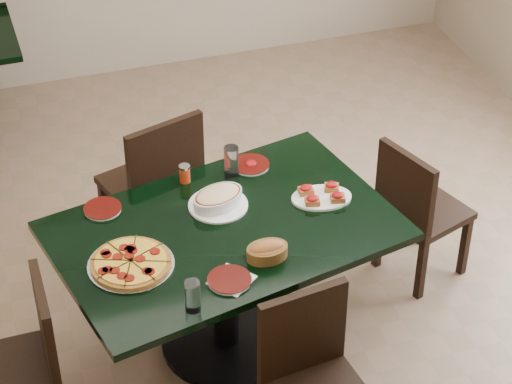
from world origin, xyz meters
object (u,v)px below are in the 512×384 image
object	(u,v)px
chair_near	(312,375)
lasagna_casserole	(218,199)
bread_basket	(267,251)
bruschetta_platter	(322,195)
chair_right	(416,207)
main_table	(225,258)
pepperoni_pizza	(131,263)
chair_far	(157,181)
chair_left	(27,356)

from	to	relation	value
chair_near	lasagna_casserole	xyz separation A→B (m)	(-0.14, 0.94, 0.31)
bread_basket	bruschetta_platter	bearing A→B (deg)	38.17
chair_right	bread_basket	world-z (taller)	same
main_table	chair_near	distance (m)	0.79
chair_right	lasagna_casserole	size ratio (longest dim) A/B	2.78
main_table	bruschetta_platter	world-z (taller)	bruschetta_platter
pepperoni_pizza	bruschetta_platter	size ratio (longest dim) A/B	1.20
chair_far	pepperoni_pizza	xyz separation A→B (m)	(-0.31, -0.89, 0.23)
chair_far	chair_right	bearing A→B (deg)	138.72
chair_near	chair_left	distance (m)	1.25
chair_right	bruschetta_platter	bearing A→B (deg)	83.18
chair_left	lasagna_casserole	world-z (taller)	same
chair_far	bread_basket	size ratio (longest dim) A/B	4.81
chair_right	chair_left	size ratio (longest dim) A/B	1.00
pepperoni_pizza	bruschetta_platter	world-z (taller)	bruschetta_platter
chair_right	lasagna_casserole	bearing A→B (deg)	72.45
chair_near	bruschetta_platter	size ratio (longest dim) A/B	2.71
chair_right	chair_left	world-z (taller)	chair_left
chair_right	chair_left	xyz separation A→B (m)	(-2.09, -0.47, 0.00)
lasagna_casserole	pepperoni_pizza	bearing A→B (deg)	-167.86
chair_far	chair_left	distance (m)	1.32
lasagna_casserole	chair_near	bearing A→B (deg)	-101.01
chair_near	chair_left	world-z (taller)	chair_near
chair_left	lasagna_casserole	size ratio (longest dim) A/B	2.79
chair_right	bread_basket	distance (m)	1.14
chair_near	pepperoni_pizza	distance (m)	0.94
chair_left	bruschetta_platter	bearing A→B (deg)	102.01
chair_left	pepperoni_pizza	size ratio (longest dim) A/B	2.16
chair_left	main_table	bearing A→B (deg)	104.37
chair_near	pepperoni_pizza	world-z (taller)	chair_near
chair_right	chair_left	distance (m)	2.15
chair_far	chair_near	xyz separation A→B (m)	(0.32, -1.52, -0.05)
bread_basket	chair_right	bearing A→B (deg)	22.83
chair_left	bread_basket	world-z (taller)	chair_left
pepperoni_pizza	bread_basket	xyz separation A→B (m)	(0.60, -0.13, 0.02)
chair_left	bruschetta_platter	distance (m)	1.56
pepperoni_pizza	chair_far	bearing A→B (deg)	70.59
main_table	bruschetta_platter	xyz separation A→B (m)	(0.51, 0.07, 0.21)
chair_near	chair_right	distance (m)	1.36
chair_far	bruschetta_platter	world-z (taller)	chair_far
chair_far	chair_right	size ratio (longest dim) A/B	1.13
chair_left	bread_basket	xyz separation A→B (m)	(1.11, -0.00, 0.32)
main_table	bruschetta_platter	size ratio (longest dim) A/B	5.40
lasagna_casserole	chair_right	bearing A→B (deg)	-17.87
chair_right	bread_basket	bearing A→B (deg)	96.04
bruschetta_platter	bread_basket	bearing A→B (deg)	-130.81
chair_left	pepperoni_pizza	xyz separation A→B (m)	(0.51, 0.13, 0.30)
main_table	chair_right	bearing A→B (deg)	-1.90
chair_near	main_table	bearing A→B (deg)	94.27
main_table	lasagna_casserole	size ratio (longest dim) A/B	5.78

